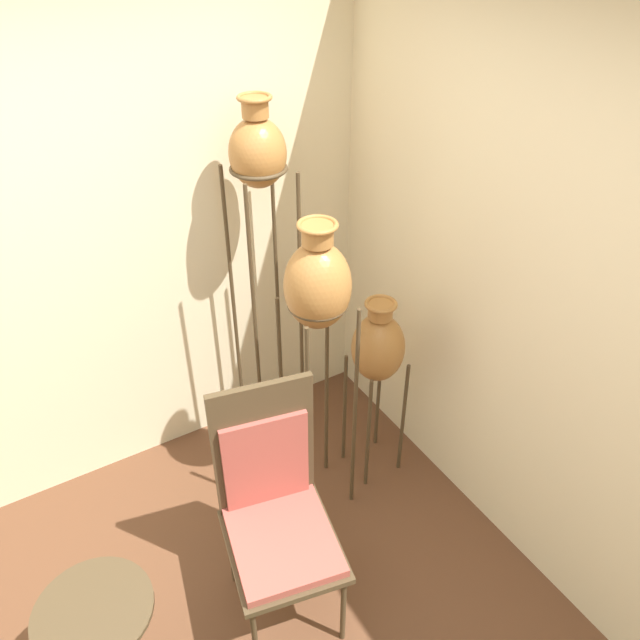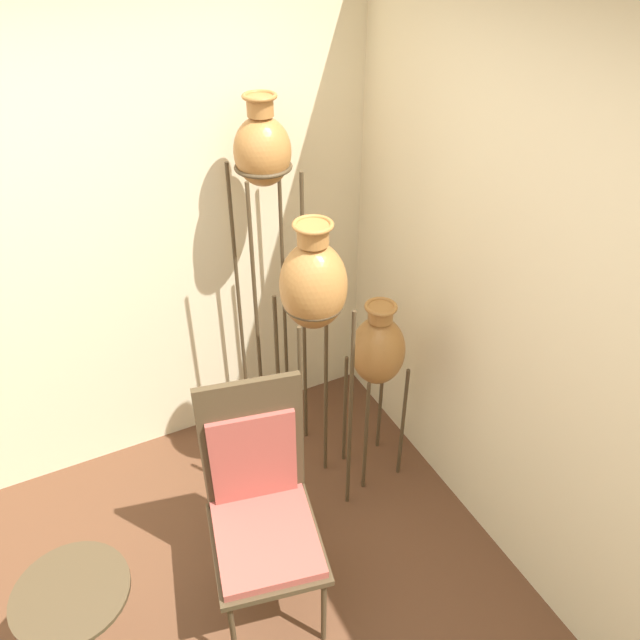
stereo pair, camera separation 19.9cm
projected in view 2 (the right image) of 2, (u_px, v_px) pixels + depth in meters
The scene contains 7 objects.
wall_back at pixel (58, 247), 2.93m from camera, with size 7.23×0.06×2.70m.
wall_right at pixel (581, 342), 2.32m from camera, with size 0.06×7.23×2.70m.
vase_stand_tall at pixel (263, 168), 2.88m from camera, with size 0.29×0.29×2.01m.
vase_stand_medium at pixel (313, 291), 2.69m from camera, with size 0.30×0.30×1.64m.
vase_stand_short at pixel (378, 352), 3.12m from camera, with size 0.27×0.27×1.11m.
chair at pixel (260, 500), 2.63m from camera, with size 0.55×0.59×1.16m.
side_table at pixel (81, 620), 2.34m from camera, with size 0.42×0.42×0.67m.
Camera 2 is at (-0.06, -1.23, 2.75)m, focal length 35.00 mm.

